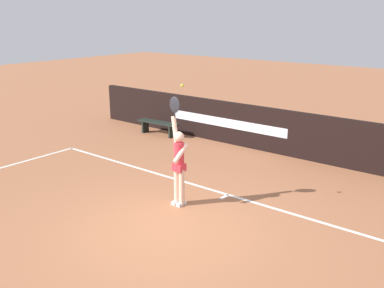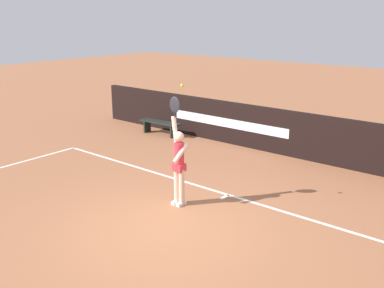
# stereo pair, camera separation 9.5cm
# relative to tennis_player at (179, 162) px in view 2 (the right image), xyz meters

# --- Properties ---
(ground_plane) EXTENTS (60.00, 60.00, 0.00)m
(ground_plane) POSITION_rel_tennis_player_xyz_m (0.55, -1.01, -0.99)
(ground_plane) COLOR #9E603F
(court_lines) EXTENTS (11.83, 5.68, 0.00)m
(court_lines) POSITION_rel_tennis_player_xyz_m (0.55, -1.67, -0.98)
(court_lines) COLOR white
(court_lines) RESTS_ON ground
(back_wall) EXTENTS (15.97, 0.19, 1.34)m
(back_wall) POSITION_rel_tennis_player_xyz_m (0.55, 4.65, -0.31)
(back_wall) COLOR black
(back_wall) RESTS_ON ground
(tennis_player) EXTENTS (0.42, 0.45, 2.38)m
(tennis_player) POSITION_rel_tennis_player_xyz_m (0.00, 0.00, 0.00)
(tennis_player) COLOR beige
(tennis_player) RESTS_ON ground
(tennis_ball) EXTENTS (0.07, 0.07, 0.07)m
(tennis_ball) POSITION_rel_tennis_player_xyz_m (0.17, -0.07, 1.66)
(tennis_ball) COLOR #CEDD30
(courtside_bench_near) EXTENTS (1.58, 0.45, 0.47)m
(courtside_bench_near) POSITION_rel_tennis_player_xyz_m (-4.28, 3.97, -0.63)
(courtside_bench_near) COLOR black
(courtside_bench_near) RESTS_ON ground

